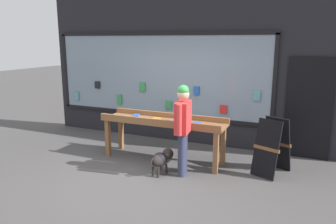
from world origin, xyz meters
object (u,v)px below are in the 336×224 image
at_px(display_table_main, 163,125).
at_px(person_browsing, 183,123).
at_px(small_dog, 161,159).
at_px(sandwich_board_sign, 272,146).

bearing_deg(display_table_main, person_browsing, -40.93).
bearing_deg(small_dog, display_table_main, 36.33).
xyz_separation_m(small_dog, sandwich_board_sign, (1.84, 0.85, 0.23)).
bearing_deg(person_browsing, display_table_main, 40.98).
bearing_deg(display_table_main, sandwich_board_sign, 4.73).
xyz_separation_m(display_table_main, person_browsing, (0.63, -0.55, 0.22)).
relative_size(display_table_main, small_dog, 4.22).
distance_m(display_table_main, sandwich_board_sign, 2.13).
height_order(person_browsing, small_dog, person_browsing).
distance_m(display_table_main, person_browsing, 0.87).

